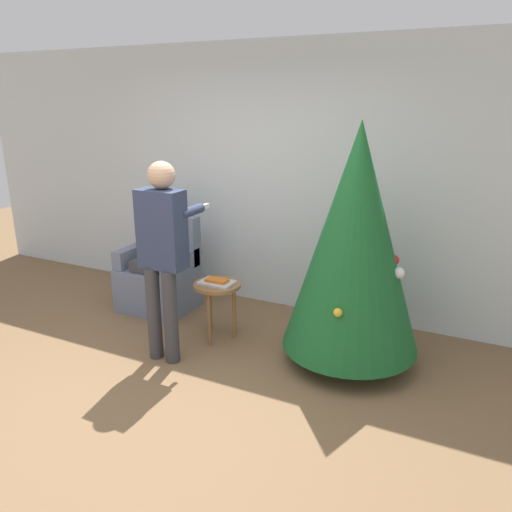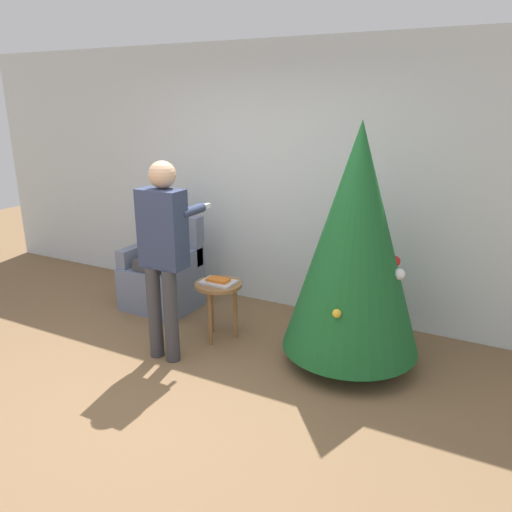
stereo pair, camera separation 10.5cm
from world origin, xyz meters
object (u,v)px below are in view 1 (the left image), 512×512
object	(u,v)px
armchair	(160,276)
person_seated	(157,244)
christmas_tree	(355,240)
person_standing	(163,246)
side_stool	(217,293)

from	to	relation	value
armchair	person_seated	distance (m)	0.36
christmas_tree	person_seated	xyz separation A→B (m)	(-2.13, 0.21, -0.37)
person_standing	side_stool	distance (m)	0.76
christmas_tree	person_seated	size ratio (longest dim) A/B	1.57
person_seated	side_stool	distance (m)	1.02
armchair	side_stool	bearing A→B (deg)	-21.97
christmas_tree	side_stool	xyz separation A→B (m)	(-1.20, -0.14, -0.62)
armchair	side_stool	distance (m)	1.00
armchair	side_stool	world-z (taller)	armchair
person_seated	side_stool	world-z (taller)	person_seated
christmas_tree	side_stool	world-z (taller)	christmas_tree
christmas_tree	armchair	world-z (taller)	christmas_tree
side_stool	christmas_tree	bearing A→B (deg)	6.49
armchair	christmas_tree	bearing A→B (deg)	-6.34
christmas_tree	person_seated	bearing A→B (deg)	174.30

